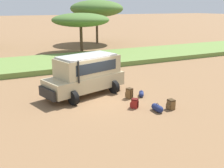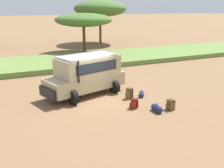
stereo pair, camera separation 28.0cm
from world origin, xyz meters
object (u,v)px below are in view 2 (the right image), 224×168
duffel_bag_soft_canvas (142,94)px  acacia_tree_far_right (84,20)px  duffel_bag_low_black_case (157,108)px  backpack_cluster_center (134,104)px  backpack_beside_front_wheel (129,94)px  safari_vehicle (86,74)px  acacia_tree_distant_right (100,9)px  backpack_near_rear_wheel (171,105)px

duffel_bag_soft_canvas → acacia_tree_far_right: acacia_tree_far_right is taller
duffel_bag_low_black_case → acacia_tree_far_right: size_ratio=0.12×
duffel_bag_low_black_case → duffel_bag_soft_canvas: bearing=77.2°
backpack_cluster_center → duffel_bag_soft_canvas: (1.37, 1.48, -0.11)m
backpack_beside_front_wheel → duffel_bag_low_black_case: size_ratio=0.76×
backpack_beside_front_wheel → duffel_bag_soft_canvas: bearing=1.8°
backpack_beside_front_wheel → duffel_bag_soft_canvas: (0.86, 0.03, -0.16)m
safari_vehicle → acacia_tree_far_right: acacia_tree_far_right is taller
duffel_bag_low_black_case → acacia_tree_far_right: (2.73, 19.17, 3.56)m
backpack_cluster_center → duffel_bag_soft_canvas: bearing=47.4°
duffel_bag_soft_canvas → backpack_cluster_center: bearing=-132.6°
backpack_cluster_center → duffel_bag_low_black_case: 1.24m
duffel_bag_soft_canvas → acacia_tree_far_right: (2.19, 16.76, 3.60)m
duffel_bag_soft_canvas → acacia_tree_far_right: bearing=82.6°
backpack_beside_front_wheel → acacia_tree_distant_right: size_ratio=0.08×
backpack_near_rear_wheel → acacia_tree_far_right: 19.64m
backpack_cluster_center → duffel_bag_low_black_case: backpack_cluster_center is taller
duffel_bag_low_black_case → duffel_bag_soft_canvas: (0.55, 2.41, -0.04)m
duffel_bag_soft_canvas → acacia_tree_distant_right: (6.95, 23.26, 4.81)m
safari_vehicle → backpack_beside_front_wheel: size_ratio=8.72×
safari_vehicle → acacia_tree_distant_right: size_ratio=0.68×
acacia_tree_distant_right → duffel_bag_low_black_case: bearing=-106.3°
backpack_cluster_center → duffel_bag_soft_canvas: size_ratio=0.75×
backpack_near_rear_wheel → acacia_tree_distant_right: size_ratio=0.07×
duffel_bag_soft_canvas → acacia_tree_distant_right: 24.75m
safari_vehicle → duffel_bag_soft_canvas: bearing=-32.1°
backpack_beside_front_wheel → acacia_tree_far_right: bearing=79.7°
backpack_near_rear_wheel → acacia_tree_distant_right: acacia_tree_distant_right is taller
backpack_near_rear_wheel → acacia_tree_distant_right: (6.68, 25.74, 4.70)m
duffel_bag_low_black_case → acacia_tree_distant_right: 27.17m
acacia_tree_far_right → acacia_tree_distant_right: acacia_tree_distant_right is taller
duffel_bag_low_black_case → acacia_tree_distant_right: size_ratio=0.10×
backpack_beside_front_wheel → duffel_bag_soft_canvas: size_ratio=0.90×
safari_vehicle → acacia_tree_distant_right: 23.88m
backpack_cluster_center → safari_vehicle: bearing=114.5°
backpack_cluster_center → backpack_near_rear_wheel: 1.92m
backpack_cluster_center → duffel_bag_low_black_case: bearing=-48.7°
safari_vehicle → duffel_bag_low_black_case: 4.93m
backpack_cluster_center → acacia_tree_far_right: size_ratio=0.08×
duffel_bag_low_black_case → duffel_bag_soft_canvas: 2.48m
safari_vehicle → duffel_bag_soft_canvas: 3.57m
acacia_tree_far_right → backpack_beside_front_wheel: bearing=-100.3°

